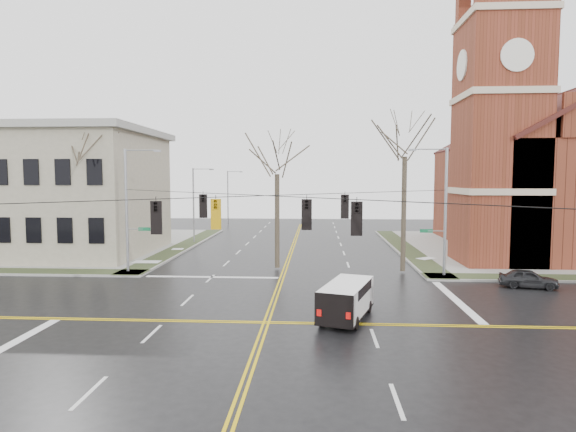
# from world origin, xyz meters

# --- Properties ---
(ground) EXTENTS (120.00, 120.00, 0.00)m
(ground) POSITION_xyz_m (0.00, 0.00, 0.00)
(ground) COLOR black
(ground) RESTS_ON ground
(sidewalks) EXTENTS (80.00, 80.00, 0.17)m
(sidewalks) POSITION_xyz_m (0.00, 0.00, 0.08)
(sidewalks) COLOR gray
(sidewalks) RESTS_ON ground
(road_markings) EXTENTS (100.00, 100.00, 0.01)m
(road_markings) POSITION_xyz_m (0.00, 0.00, 0.01)
(road_markings) COLOR gold
(road_markings) RESTS_ON ground
(church) EXTENTS (24.28, 27.48, 27.50)m
(church) POSITION_xyz_m (24.76, 24.78, 8.43)
(church) COLOR maroon
(church) RESTS_ON ground
(civic_building_a) EXTENTS (18.00, 14.00, 11.00)m
(civic_building_a) POSITION_xyz_m (-22.00, 20.00, 5.50)
(civic_building_a) COLOR gray
(civic_building_a) RESTS_ON ground
(signal_pole_ne) EXTENTS (2.75, 0.22, 9.00)m
(signal_pole_ne) POSITION_xyz_m (11.32, 11.50, 4.95)
(signal_pole_ne) COLOR gray
(signal_pole_ne) RESTS_ON ground
(signal_pole_nw) EXTENTS (2.75, 0.22, 9.00)m
(signal_pole_nw) POSITION_xyz_m (-11.32, 11.50, 4.95)
(signal_pole_nw) COLOR gray
(signal_pole_nw) RESTS_ON ground
(span_wires) EXTENTS (23.02, 23.02, 0.03)m
(span_wires) POSITION_xyz_m (0.00, 0.00, 6.20)
(span_wires) COLOR black
(span_wires) RESTS_ON ground
(traffic_signals) EXTENTS (8.21, 8.26, 1.30)m
(traffic_signals) POSITION_xyz_m (-0.00, -0.67, 5.45)
(traffic_signals) COLOR black
(traffic_signals) RESTS_ON ground
(streetlight_north_a) EXTENTS (2.30, 0.20, 8.00)m
(streetlight_north_a) POSITION_xyz_m (-10.65, 28.00, 4.47)
(streetlight_north_a) COLOR gray
(streetlight_north_a) RESTS_ON ground
(streetlight_north_b) EXTENTS (2.30, 0.20, 8.00)m
(streetlight_north_b) POSITION_xyz_m (-10.65, 48.00, 4.47)
(streetlight_north_b) COLOR gray
(streetlight_north_b) RESTS_ON ground
(cargo_van) EXTENTS (3.17, 5.05, 1.80)m
(cargo_van) POSITION_xyz_m (3.99, 1.01, 1.07)
(cargo_van) COLOR white
(cargo_van) RESTS_ON ground
(parked_car_a) EXTENTS (3.77, 2.21, 1.20)m
(parked_car_a) POSITION_xyz_m (16.03, 8.41, 0.60)
(parked_car_a) COLOR black
(parked_car_a) RESTS_ON ground
(tree_nw_far) EXTENTS (4.00, 4.00, 12.09)m
(tree_nw_far) POSITION_xyz_m (-15.21, 13.97, 8.74)
(tree_nw_far) COLOR #3A3125
(tree_nw_far) RESTS_ON ground
(tree_nw_near) EXTENTS (4.00, 4.00, 10.78)m
(tree_nw_near) POSITION_xyz_m (-0.59, 13.68, 7.81)
(tree_nw_near) COLOR #3A3125
(tree_nw_near) RESTS_ON ground
(tree_ne) EXTENTS (4.00, 4.00, 12.66)m
(tree_ne) POSITION_xyz_m (8.84, 12.86, 9.15)
(tree_ne) COLOR #3A3125
(tree_ne) RESTS_ON ground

